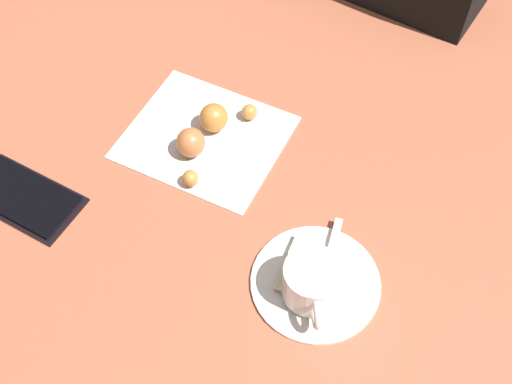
# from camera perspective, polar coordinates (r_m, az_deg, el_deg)

# --- Properties ---
(ground_plane) EXTENTS (1.80, 1.80, 0.00)m
(ground_plane) POSITION_cam_1_polar(r_m,az_deg,el_deg) (0.76, -0.87, -1.20)
(ground_plane) COLOR #A4563C
(saucer) EXTENTS (0.14, 0.14, 0.01)m
(saucer) POSITION_cam_1_polar(r_m,az_deg,el_deg) (0.71, 5.38, -8.04)
(saucer) COLOR white
(saucer) RESTS_ON ground
(espresso_cup) EXTENTS (0.07, 0.07, 0.05)m
(espresso_cup) POSITION_cam_1_polar(r_m,az_deg,el_deg) (0.67, 5.07, -8.09)
(espresso_cup) COLOR white
(espresso_cup) RESTS_ON saucer
(teaspoon) EXTENTS (0.06, 0.12, 0.01)m
(teaspoon) POSITION_cam_1_polar(r_m,az_deg,el_deg) (0.70, 6.07, -8.05)
(teaspoon) COLOR silver
(teaspoon) RESTS_ON saucer
(sugar_packet) EXTENTS (0.04, 0.07, 0.01)m
(sugar_packet) POSITION_cam_1_polar(r_m,az_deg,el_deg) (0.71, 3.41, -6.44)
(sugar_packet) COLOR beige
(sugar_packet) RESTS_ON saucer
(napkin) EXTENTS (0.23, 0.21, 0.00)m
(napkin) POSITION_cam_1_polar(r_m,az_deg,el_deg) (0.82, -4.60, 4.97)
(napkin) COLOR silver
(napkin) RESTS_ON ground
(croissant) EXTENTS (0.07, 0.16, 0.04)m
(croissant) POSITION_cam_1_polar(r_m,az_deg,el_deg) (0.80, -4.61, 5.41)
(croissant) COLOR #C77F3D
(croissant) RESTS_ON napkin
(cell_phone) EXTENTS (0.15, 0.10, 0.01)m
(cell_phone) POSITION_cam_1_polar(r_m,az_deg,el_deg) (0.81, -20.17, -0.45)
(cell_phone) COLOR black
(cell_phone) RESTS_ON ground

